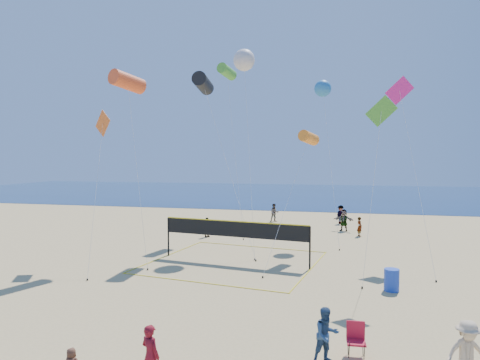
% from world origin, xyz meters
% --- Properties ---
extents(ground, '(120.00, 120.00, 0.00)m').
position_xyz_m(ground, '(0.00, 0.00, 0.00)').
color(ground, tan).
rests_on(ground, ground).
extents(ocean, '(140.00, 50.00, 0.03)m').
position_xyz_m(ocean, '(0.00, 62.00, 0.01)').
color(ocean, '#102A4D').
rests_on(ocean, ground).
extents(woman, '(0.73, 0.62, 1.71)m').
position_xyz_m(woman, '(-0.73, -1.81, 0.85)').
color(woman, maroon).
rests_on(woman, ground).
extents(bystander_a, '(1.04, 0.98, 1.70)m').
position_xyz_m(bystander_a, '(3.89, 0.67, 0.85)').
color(bystander_a, navy).
rests_on(bystander_a, ground).
extents(bystander_b, '(1.30, 0.91, 1.83)m').
position_xyz_m(bystander_b, '(7.66, 0.12, 0.92)').
color(bystander_b, '#D0B28B').
rests_on(bystander_b, ground).
extents(far_person_0, '(0.86, 0.95, 1.55)m').
position_xyz_m(far_person_0, '(-5.89, 19.51, 0.77)').
color(far_person_0, gray).
rests_on(far_person_0, ground).
extents(far_person_1, '(1.80, 1.01, 1.85)m').
position_xyz_m(far_person_1, '(4.62, 24.84, 0.92)').
color(far_person_1, gray).
rests_on(far_person_1, ground).
extents(far_person_2, '(0.56, 0.66, 1.53)m').
position_xyz_m(far_person_2, '(5.82, 22.63, 0.77)').
color(far_person_2, gray).
rests_on(far_person_2, ground).
extents(far_person_3, '(1.02, 0.91, 1.74)m').
position_xyz_m(far_person_3, '(-1.92, 28.75, 0.87)').
color(far_person_3, gray).
rests_on(far_person_3, ground).
extents(far_person_4, '(1.15, 1.29, 1.73)m').
position_xyz_m(far_person_4, '(4.37, 28.88, 0.87)').
color(far_person_4, gray).
rests_on(far_person_4, ground).
extents(camp_chair, '(0.60, 0.73, 1.17)m').
position_xyz_m(camp_chair, '(4.78, 1.34, 0.60)').
color(camp_chair, red).
rests_on(camp_chair, ground).
extents(trash_barrel, '(0.89, 0.89, 1.03)m').
position_xyz_m(trash_barrel, '(6.65, 8.51, 0.52)').
color(trash_barrel, '#1C40BB').
rests_on(trash_barrel, ground).
extents(volleyball_net, '(10.57, 10.45, 2.49)m').
position_xyz_m(volleyball_net, '(-1.84, 12.18, 1.71)').
color(volleyball_net, black).
rests_on(volleyball_net, ground).
extents(kite_0, '(3.54, 4.28, 11.60)m').
position_xyz_m(kite_0, '(-8.70, 12.25, 10.94)').
color(kite_0, '#F35224').
rests_on(kite_0, ground).
extents(kite_1, '(4.84, 4.18, 11.90)m').
position_xyz_m(kite_1, '(-4.86, 15.58, 11.25)').
color(kite_1, black).
rests_on(kite_1, ground).
extents(kite_2, '(2.53, 8.03, 8.04)m').
position_xyz_m(kite_2, '(2.21, 16.22, 7.53)').
color(kite_2, orange).
rests_on(kite_2, ground).
extents(kite_3, '(2.81, 5.52, 9.21)m').
position_xyz_m(kite_3, '(-10.10, 11.55, 7.93)').
color(kite_3, orange).
rests_on(kite_3, ground).
extents(kite_4, '(1.64, 1.14, 9.25)m').
position_xyz_m(kite_4, '(6.11, 9.46, 7.99)').
color(kite_4, green).
rests_on(kite_4, ground).
extents(kite_5, '(2.04, 6.85, 11.48)m').
position_xyz_m(kite_5, '(7.98, 16.76, 10.03)').
color(kite_5, '#EC218B').
rests_on(kite_5, ground).
extents(kite_6, '(2.94, 6.61, 14.13)m').
position_xyz_m(kite_6, '(-2.66, 18.49, 13.34)').
color(kite_6, silver).
rests_on(kite_6, ground).
extents(kite_7, '(2.22, 5.99, 12.31)m').
position_xyz_m(kite_7, '(2.86, 22.07, 11.65)').
color(kite_7, '#2773B8').
rests_on(kite_7, ground).
extents(kite_8, '(2.77, 4.26, 13.90)m').
position_xyz_m(kite_8, '(-4.93, 22.16, 13.31)').
color(kite_8, green).
rests_on(kite_8, ground).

